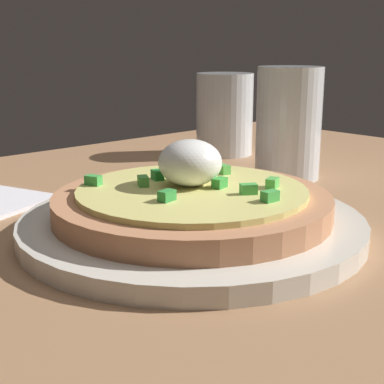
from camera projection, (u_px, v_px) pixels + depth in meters
dining_table at (331, 225)px, 52.43cm from camera, size 91.19×84.38×2.51cm
plate at (192, 224)px, 46.15cm from camera, size 27.88×27.88×1.49cm
pizza at (192, 199)px, 45.68cm from camera, size 22.41×22.41×6.11cm
cup_near at (225, 116)px, 78.26cm from camera, size 7.83×7.83×11.13cm
cup_far at (288, 130)px, 64.15cm from camera, size 7.36×7.36×12.59cm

